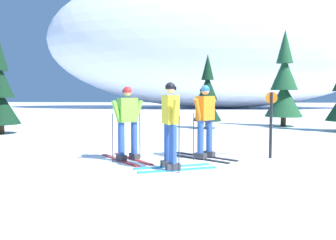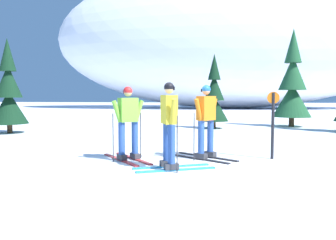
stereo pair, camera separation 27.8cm
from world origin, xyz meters
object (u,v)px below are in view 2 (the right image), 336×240
(skier_lime_jacket, at_px, (128,122))
(pine_tree_center_left, at_px, (214,97))
(skier_yellow_jacket, at_px, (169,124))
(trail_marker_post, at_px, (273,121))
(skier_orange_jacket, at_px, (206,120))
(pine_tree_far_left, at_px, (9,94))
(pine_tree_center_right, at_px, (292,86))

(skier_lime_jacket, distance_m, pine_tree_center_left, 8.16)
(skier_yellow_jacket, bearing_deg, skier_lime_jacket, 141.56)
(skier_lime_jacket, bearing_deg, trail_marker_post, 10.11)
(skier_orange_jacket, height_order, trail_marker_post, skier_orange_jacket)
(pine_tree_far_left, relative_size, pine_tree_center_right, 0.81)
(skier_orange_jacket, xyz_separation_m, pine_tree_far_left, (-7.73, 4.54, 0.64))
(skier_yellow_jacket, relative_size, pine_tree_center_left, 0.53)
(skier_orange_jacket, height_order, pine_tree_center_right, pine_tree_center_right)
(pine_tree_center_left, distance_m, trail_marker_post, 7.44)
(skier_lime_jacket, distance_m, pine_tree_far_left, 7.79)
(skier_orange_jacket, distance_m, trail_marker_post, 1.57)
(skier_orange_jacket, height_order, pine_tree_far_left, pine_tree_far_left)
(pine_tree_far_left, bearing_deg, skier_lime_jacket, -39.72)
(pine_tree_center_right, bearing_deg, pine_tree_center_left, -159.63)
(skier_lime_jacket, xyz_separation_m, trail_marker_post, (3.32, 0.59, 0.01))
(skier_lime_jacket, bearing_deg, pine_tree_far_left, 140.28)
(skier_yellow_jacket, distance_m, pine_tree_center_left, 8.80)
(skier_yellow_jacket, xyz_separation_m, pine_tree_center_right, (4.62, 10.09, 0.99))
(pine_tree_center_left, bearing_deg, skier_lime_jacket, -104.26)
(pine_tree_center_left, bearing_deg, pine_tree_center_right, 20.37)
(skier_lime_jacket, relative_size, trail_marker_post, 1.07)
(skier_yellow_jacket, relative_size, pine_tree_center_right, 0.38)
(pine_tree_center_left, relative_size, pine_tree_center_right, 0.72)
(skier_lime_jacket, height_order, skier_yellow_jacket, skier_yellow_jacket)
(pine_tree_center_left, distance_m, pine_tree_center_right, 3.94)
(skier_yellow_jacket, distance_m, pine_tree_far_left, 9.13)
(skier_yellow_jacket, bearing_deg, pine_tree_center_right, 65.43)
(pine_tree_center_right, bearing_deg, skier_lime_jacket, -121.49)
(pine_tree_center_right, bearing_deg, trail_marker_post, -105.17)
(skier_yellow_jacket, height_order, pine_tree_center_left, pine_tree_center_left)
(pine_tree_center_left, relative_size, trail_marker_post, 2.10)
(pine_tree_center_left, bearing_deg, pine_tree_far_left, -159.81)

